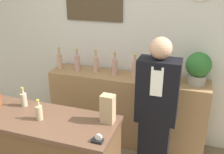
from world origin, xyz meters
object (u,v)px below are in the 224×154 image
Objects in this scene: shopkeeper at (156,115)px; potted_plant at (198,67)px; paper_bag at (108,109)px; tape_dispenser at (98,139)px.

potted_plant is (0.37, 0.61, 0.37)m from shopkeeper.
shopkeeper is at bearing 51.85° from paper_bag.
tape_dispenser is (-0.71, -1.38, -0.23)m from potted_plant.
potted_plant is 4.30× the size of tape_dispenser.
shopkeeper is 6.16× the size of paper_bag.
paper_bag reaches higher than tape_dispenser.
potted_plant reaches higher than paper_bag.
shopkeeper reaches higher than paper_bag.
shopkeeper is 0.80m from potted_plant.
tape_dispenser is at bearing -113.92° from shopkeeper.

